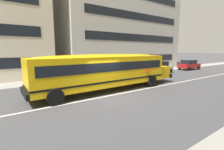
% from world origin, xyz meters
% --- Properties ---
extents(ground_plane, '(400.00, 400.00, 0.00)m').
position_xyz_m(ground_plane, '(0.00, 0.00, 0.00)').
color(ground_plane, '#424244').
extents(sidewalk_far, '(120.00, 3.00, 0.01)m').
position_xyz_m(sidewalk_far, '(0.00, 8.09, 0.01)').
color(sidewalk_far, gray).
rests_on(sidewalk_far, ground_plane).
extents(lane_centreline, '(110.00, 0.16, 0.01)m').
position_xyz_m(lane_centreline, '(0.00, 0.00, 0.00)').
color(lane_centreline, silver).
rests_on(lane_centreline, ground_plane).
extents(school_bus, '(12.98, 3.08, 2.89)m').
position_xyz_m(school_bus, '(1.04, 1.48, 1.72)').
color(school_bus, yellow).
rests_on(school_bus, ground_plane).
extents(parked_car_beige_under_tree, '(3.99, 2.06, 1.64)m').
position_xyz_m(parked_car_beige_under_tree, '(12.55, 5.59, 0.84)').
color(parked_car_beige_under_tree, '#C1B28E').
rests_on(parked_car_beige_under_tree, ground_plane).
extents(parked_car_red_near_corner, '(3.98, 2.03, 1.64)m').
position_xyz_m(parked_car_red_near_corner, '(19.82, 5.40, 0.84)').
color(parked_car_red_near_corner, maroon).
rests_on(parked_car_red_near_corner, ground_plane).
extents(apartment_block_far_centre, '(21.45, 12.11, 19.70)m').
position_xyz_m(apartment_block_far_centre, '(12.04, 15.62, 9.85)').
color(apartment_block_far_centre, '#B7B7B2').
rests_on(apartment_block_far_centre, ground_plane).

